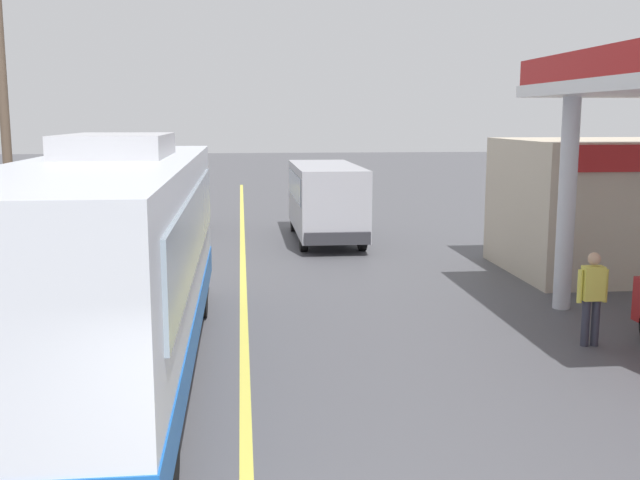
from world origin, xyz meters
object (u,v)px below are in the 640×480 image
minibus_opposing_lane (325,195)px  car_trailing_behind_bus (169,201)px  coach_bus_main (112,266)px  pedestrian_near_pump (592,294)px

minibus_opposing_lane → car_trailing_behind_bus: 5.99m
coach_bus_main → pedestrian_near_pump: bearing=4.7°
coach_bus_main → car_trailing_behind_bus: bearing=92.2°
minibus_opposing_lane → pedestrian_near_pump: size_ratio=3.69×
minibus_opposing_lane → coach_bus_main: bearing=-110.6°
coach_bus_main → minibus_opposing_lane: coach_bus_main is taller
pedestrian_near_pump → minibus_opposing_lane: bearing=105.8°
minibus_opposing_lane → pedestrian_near_pump: minibus_opposing_lane is taller
coach_bus_main → pedestrian_near_pump: (7.99, 0.66, -0.79)m
coach_bus_main → minibus_opposing_lane: bearing=69.4°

